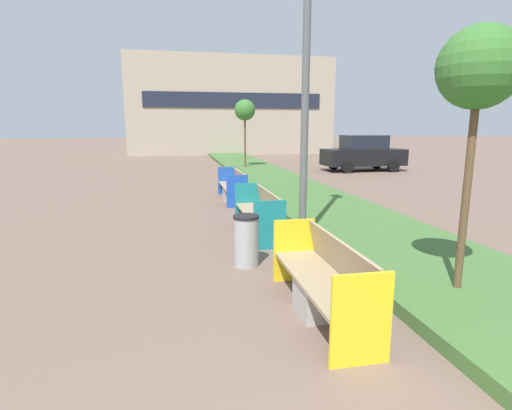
{
  "coord_description": "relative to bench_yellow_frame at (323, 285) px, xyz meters",
  "views": [
    {
      "loc": [
        -0.77,
        -0.29,
        2.27
      ],
      "look_at": [
        0.9,
        8.1,
        0.6
      ],
      "focal_mm": 28.0,
      "sensor_mm": 36.0,
      "label": 1
    }
  ],
  "objects": [
    {
      "name": "parked_car_distant",
      "position": [
        7.94,
        15.22,
        0.54
      ],
      "size": [
        4.24,
        2.0,
        1.86
      ],
      "rotation": [
        0.0,
        0.0,
        0.02
      ],
      "color": "black",
      "rests_on": "ground"
    },
    {
      "name": "sapling_tree_near",
      "position": [
        1.9,
        0.03,
        2.56
      ],
      "size": [
        1.0,
        1.0,
        3.48
      ],
      "color": "brown",
      "rests_on": "ground"
    },
    {
      "name": "street_lamp_post",
      "position": [
        0.61,
        2.74,
        3.81
      ],
      "size": [
        0.24,
        0.44,
        7.6
      ],
      "color": "#56595B",
      "rests_on": "ground"
    },
    {
      "name": "litter_bin",
      "position": [
        -0.63,
        1.9,
        0.06
      ],
      "size": [
        0.43,
        0.43,
        0.86
      ],
      "color": "#9EA0A5",
      "rests_on": "ground"
    },
    {
      "name": "bench_blue_frame",
      "position": [
        0.0,
        7.94,
        0.0
      ],
      "size": [
        0.65,
        2.39,
        0.94
      ],
      "color": "#ADA8A0",
      "rests_on": "ground"
    },
    {
      "name": "bench_teal_frame",
      "position": [
        0.0,
        3.88,
        0.0
      ],
      "size": [
        0.65,
        2.42,
        0.94
      ],
      "color": "#ADA8A0",
      "rests_on": "ground"
    },
    {
      "name": "sapling_tree_far",
      "position": [
        1.9,
        16.82,
        2.74
      ],
      "size": [
        1.09,
        1.09,
        3.7
      ],
      "color": "brown",
      "rests_on": "ground"
    },
    {
      "name": "building_backdrop",
      "position": [
        3.06,
        32.9,
        3.64
      ],
      "size": [
        17.17,
        8.71,
        8.02
      ],
      "color": "tan",
      "rests_on": "ground"
    },
    {
      "name": "bench_yellow_frame",
      "position": [
        0.0,
        0.0,
        0.0
      ],
      "size": [
        0.65,
        2.28,
        0.94
      ],
      "color": "#ADA8A0",
      "rests_on": "ground"
    },
    {
      "name": "planter_grass_strip",
      "position": [
        2.26,
        7.93,
        -0.28
      ],
      "size": [
        2.8,
        120.0,
        0.18
      ],
      "color": "#426B33",
      "rests_on": "ground"
    }
  ]
}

